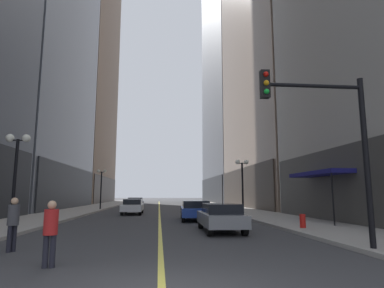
{
  "coord_description": "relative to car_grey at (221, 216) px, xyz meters",
  "views": [
    {
      "loc": [
        -0.08,
        -5.82,
        1.78
      ],
      "look_at": [
        3.59,
        30.47,
        7.38
      ],
      "focal_mm": 30.35,
      "sensor_mm": 36.0,
      "label": 1
    }
  ],
  "objects": [
    {
      "name": "ground_plane",
      "position": [
        -2.86,
        25.33,
        -0.72
      ],
      "size": [
        200.0,
        200.0,
        0.0
      ],
      "primitive_type": "plane",
      "color": "#38383A"
    },
    {
      "name": "sidewalk_left",
      "position": [
        -11.11,
        25.33,
        -0.64
      ],
      "size": [
        4.5,
        78.0,
        0.15
      ],
      "primitive_type": "cube",
      "color": "#9E9991",
      "rests_on": "ground"
    },
    {
      "name": "sidewalk_right",
      "position": [
        5.39,
        25.33,
        -0.64
      ],
      "size": [
        4.5,
        78.0,
        0.15
      ],
      "primitive_type": "cube",
      "color": "#9E9991",
      "rests_on": "ground"
    },
    {
      "name": "lane_centre_stripe",
      "position": [
        -2.86,
        25.33,
        -0.71
      ],
      "size": [
        0.16,
        70.0,
        0.01
      ],
      "primitive_type": "cube",
      "color": "#E5D64C",
      "rests_on": "ground"
    },
    {
      "name": "building_left_mid",
      "position": [
        -20.16,
        24.83,
        22.13
      ],
      "size": [
        13.81,
        24.0,
        45.84
      ],
      "color": "slate",
      "rests_on": "ground"
    },
    {
      "name": "building_left_far",
      "position": [
        -18.67,
        50.33,
        29.75
      ],
      "size": [
        10.81,
        26.0,
        61.13
      ],
      "color": "gray",
      "rests_on": "ground"
    },
    {
      "name": "building_right_mid",
      "position": [
        13.08,
        24.83,
        21.17
      ],
      "size": [
        11.08,
        24.0,
        43.97
      ],
      "color": "gray",
      "rests_on": "ground"
    },
    {
      "name": "building_right_far",
      "position": [
        15.05,
        50.33,
        32.07
      ],
      "size": [
        14.99,
        26.0,
        65.73
      ],
      "color": "slate",
      "rests_on": "ground"
    },
    {
      "name": "storefront_awning_right",
      "position": [
        6.84,
        3.47,
        2.27
      ],
      "size": [
        1.6,
        5.52,
        3.12
      ],
      "color": "navy",
      "rests_on": "ground"
    },
    {
      "name": "car_grey",
      "position": [
        0.0,
        0.0,
        0.0
      ],
      "size": [
        1.8,
        4.43,
        1.32
      ],
      "color": "slate",
      "rests_on": "ground"
    },
    {
      "name": "car_blue",
      "position": [
        -0.46,
        6.8,
        0.0
      ],
      "size": [
        2.14,
        4.87,
        1.32
      ],
      "color": "navy",
      "rests_on": "ground"
    },
    {
      "name": "car_white",
      "position": [
        -5.2,
        13.95,
        0.0
      ],
      "size": [
        1.72,
        4.74,
        1.32
      ],
      "color": "silver",
      "rests_on": "ground"
    },
    {
      "name": "car_navy",
      "position": [
        -5.74,
        24.82,
        0.0
      ],
      "size": [
        1.9,
        4.33,
        1.32
      ],
      "color": "#141E4C",
      "rests_on": "ground"
    },
    {
      "name": "pedestrian_in_red_jacket",
      "position": [
        -5.58,
        -6.97,
        0.21
      ],
      "size": [
        0.37,
        0.37,
        1.61
      ],
      "color": "black",
      "rests_on": "ground"
    },
    {
      "name": "pedestrian_with_orange_bag",
      "position": [
        -7.46,
        -4.6,
        0.24
      ],
      "size": [
        0.47,
        0.47,
        1.66
      ],
      "color": "black",
      "rests_on": "ground"
    },
    {
      "name": "traffic_light_near_right",
      "position": [
        2.49,
        -5.95,
        3.02
      ],
      "size": [
        3.43,
        0.35,
        5.65
      ],
      "color": "black",
      "rests_on": "ground"
    },
    {
      "name": "street_lamp_left_near",
      "position": [
        -9.26,
        -0.46,
        2.54
      ],
      "size": [
        1.06,
        0.36,
        4.43
      ],
      "color": "black",
      "rests_on": "ground"
    },
    {
      "name": "street_lamp_left_far",
      "position": [
        -9.26,
        21.18,
        2.54
      ],
      "size": [
        1.06,
        0.36,
        4.43
      ],
      "color": "black",
      "rests_on": "ground"
    },
    {
      "name": "street_lamp_right_mid",
      "position": [
        3.54,
        9.42,
        2.54
      ],
      "size": [
        1.06,
        0.36,
        4.43
      ],
      "color": "black",
      "rests_on": "ground"
    },
    {
      "name": "fire_hydrant_right",
      "position": [
        4.04,
        0.02,
        -0.32
      ],
      "size": [
        0.28,
        0.28,
        0.8
      ],
      "primitive_type": "cylinder",
      "color": "red",
      "rests_on": "ground"
    }
  ]
}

